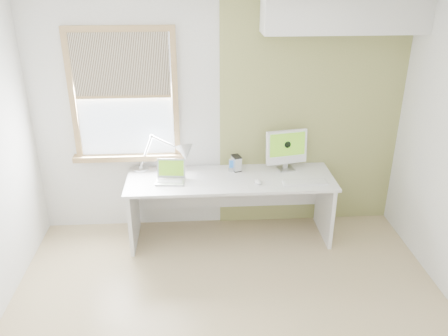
{
  "coord_description": "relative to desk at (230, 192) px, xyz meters",
  "views": [
    {
      "loc": [
        -0.27,
        -3.02,
        2.84
      ],
      "look_at": [
        0.0,
        1.05,
        1.0
      ],
      "focal_mm": 37.02,
      "sensor_mm": 36.0,
      "label": 1
    }
  ],
  "objects": [
    {
      "name": "desk_lamp",
      "position": [
        -0.57,
        0.1,
        0.42
      ],
      "size": [
        0.72,
        0.38,
        0.42
      ],
      "color": "#B7B9BC",
      "rests_on": "desk"
    },
    {
      "name": "accent_wall",
      "position": [
        0.91,
        0.3,
        0.77
      ],
      "size": [
        2.0,
        0.02,
        2.6
      ],
      "primitive_type": "cube",
      "color": "olive",
      "rests_on": "room"
    },
    {
      "name": "desk",
      "position": [
        0.0,
        0.0,
        0.0
      ],
      "size": [
        2.2,
        0.7,
        0.73
      ],
      "color": "silver",
      "rests_on": "room"
    },
    {
      "name": "keyboard",
      "position": [
        0.76,
        -0.23,
        0.21
      ],
      "size": [
        0.47,
        0.14,
        0.02
      ],
      "color": "white",
      "rests_on": "desk"
    },
    {
      "name": "external_drive",
      "position": [
        0.08,
        0.14,
        0.28
      ],
      "size": [
        0.12,
        0.15,
        0.17
      ],
      "color": "#B7B9BC",
      "rests_on": "desk"
    },
    {
      "name": "mouse",
      "position": [
        0.28,
        -0.2,
        0.21
      ],
      "size": [
        0.09,
        0.12,
        0.03
      ],
      "primitive_type": "ellipsoid",
      "rotation": [
        0.0,
        0.0,
        0.25
      ],
      "color": "white",
      "rests_on": "desk"
    },
    {
      "name": "soffit",
      "position": [
        1.11,
        0.13,
        1.87
      ],
      "size": [
        1.6,
        0.4,
        0.42
      ],
      "primitive_type": "cube",
      "color": "white",
      "rests_on": "room"
    },
    {
      "name": "room",
      "position": [
        -0.09,
        -1.44,
        0.77
      ],
      "size": [
        4.04,
        3.54,
        2.64
      ],
      "color": "tan",
      "rests_on": "ground"
    },
    {
      "name": "imac",
      "position": [
        0.63,
        0.14,
        0.45
      ],
      "size": [
        0.46,
        0.19,
        0.45
      ],
      "color": "#B7B9BC",
      "rests_on": "desk"
    },
    {
      "name": "window",
      "position": [
        -1.09,
        0.27,
        1.01
      ],
      "size": [
        1.2,
        0.14,
        1.42
      ],
      "color": "tan",
      "rests_on": "room"
    },
    {
      "name": "laptop",
      "position": [
        -0.63,
        -0.07,
        0.25
      ],
      "size": [
        0.32,
        0.27,
        0.21
      ],
      "color": "#B7B9BC",
      "rests_on": "desk"
    },
    {
      "name": "phone_dock",
      "position": [
        0.03,
        0.13,
        0.23
      ],
      "size": [
        0.08,
        0.08,
        0.14
      ],
      "color": "#B7B9BC",
      "rests_on": "desk"
    }
  ]
}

